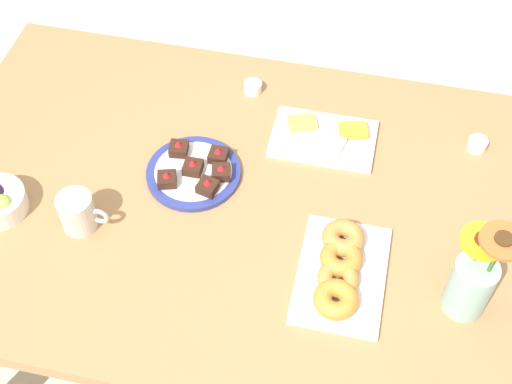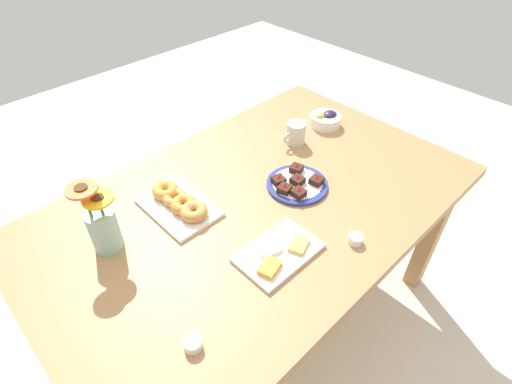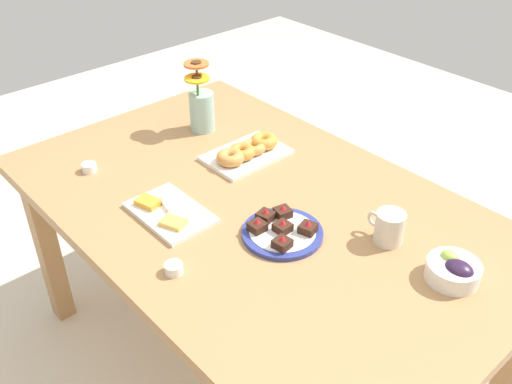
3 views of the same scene
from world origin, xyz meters
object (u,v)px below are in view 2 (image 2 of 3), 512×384
Objects in this scene: coffee_mug at (296,133)px; croissant_platter at (179,203)px; jam_cup_berry at (355,239)px; dessert_plate at (297,184)px; grape_bowl at (326,119)px; flower_vase at (103,226)px; dining_table at (256,217)px; jam_cup_honey at (193,344)px; cheese_platter at (279,253)px.

croissant_platter is at bearing -0.67° from coffee_mug.
jam_cup_berry is 0.21× the size of dessert_plate.
flower_vase reaches higher than grape_bowl.
dining_table is at bearing 21.64° from coffee_mug.
jam_cup_berry is (0.49, 0.51, -0.01)m from grape_bowl.
dining_table is 0.54m from flower_vase.
dining_table is 0.39m from jam_cup_berry.
croissant_platter is at bearing -122.12° from jam_cup_honey.
croissant_platter is at bearing -35.31° from dining_table.
jam_cup_honey is 0.71m from dessert_plate.
dessert_plate is at bearing 42.99° from coffee_mug.
croissant_platter is (0.60, -0.01, -0.02)m from coffee_mug.
coffee_mug is at bearing -153.48° from jam_cup_honey.
croissant_platter is 1.10× the size of flower_vase.
dessert_plate reaches higher than cheese_platter.
jam_cup_honey is 0.21× the size of dessert_plate.
dining_table is 0.43m from coffee_mug.
jam_cup_honey is (0.50, 0.29, 0.10)m from dining_table.
jam_cup_honey is 1.00× the size of jam_cup_berry.
grape_bowl is 2.86× the size of jam_cup_honey.
coffee_mug is 2.42× the size of jam_cup_honey.
jam_cup_berry is at bearing 76.90° from dessert_plate.
dining_table is 0.20m from dessert_plate.
cheese_platter reaches higher than dining_table.
jam_cup_berry is (-0.59, 0.08, 0.00)m from jam_cup_honey.
jam_cup_berry is at bearing 60.85° from coffee_mug.
croissant_platter is 1.23× the size of dessert_plate.
cheese_platter is at bearing 28.22° from grape_bowl.
dessert_plate is 0.89× the size of flower_vase.
dessert_plate reaches higher than dining_table.
flower_vase reaches higher than dining_table.
coffee_mug is at bearing 179.33° from croissant_platter.
croissant_platter is at bearing 177.49° from flower_vase.
coffee_mug reaches higher than cheese_platter.
flower_vase is (0.49, -0.17, 0.18)m from dining_table.
flower_vase is (0.86, -0.02, 0.04)m from coffee_mug.
flower_vase reaches higher than coffee_mug.
dessert_plate is at bearing 161.49° from flower_vase.
cheese_platter is at bearing -171.36° from jam_cup_honey.
jam_cup_berry is 0.19× the size of flower_vase.
dessert_plate is (0.21, 0.20, -0.04)m from coffee_mug.
dining_table is at bearing -118.51° from cheese_platter.
jam_cup_berry is at bearing 172.63° from jam_cup_honey.
grape_bowl reaches higher than jam_cup_honey.
jam_cup_honey reaches higher than dining_table.
grape_bowl is 0.53× the size of flower_vase.
coffee_mug reaches higher than jam_cup_berry.
dining_table is 6.98× the size of dessert_plate.
dining_table is at bearing 14.31° from grape_bowl.
jam_cup_honey is at bearing 19.79° from dessert_plate.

